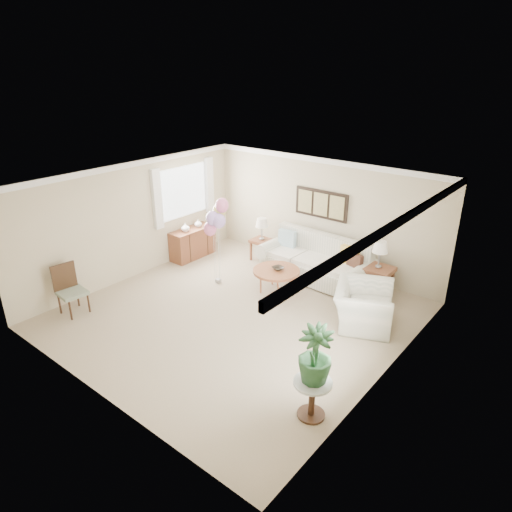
# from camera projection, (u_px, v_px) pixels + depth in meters

# --- Properties ---
(ground_plane) EXTENTS (6.00, 6.00, 0.00)m
(ground_plane) POSITION_uv_depth(u_px,v_px,m) (236.00, 315.00, 8.86)
(ground_plane) COLOR tan
(room_shell) EXTENTS (6.04, 6.04, 2.60)m
(room_shell) POSITION_uv_depth(u_px,v_px,m) (234.00, 234.00, 8.35)
(room_shell) COLOR #B9AC89
(room_shell) RESTS_ON ground
(wall_art_triptych) EXTENTS (1.35, 0.06, 0.65)m
(wall_art_triptych) POSITION_uv_depth(u_px,v_px,m) (321.00, 204.00, 10.37)
(wall_art_triptych) COLOR black
(wall_art_triptych) RESTS_ON ground
(sofa) EXTENTS (2.70, 1.06, 0.99)m
(sofa) POSITION_uv_depth(u_px,v_px,m) (317.00, 262.00, 10.22)
(sofa) COLOR beige
(sofa) RESTS_ON ground
(end_table_left) EXTENTS (0.50, 0.45, 0.54)m
(end_table_left) POSITION_uv_depth(u_px,v_px,m) (262.00, 243.00, 11.15)
(end_table_left) COLOR brown
(end_table_left) RESTS_ON ground
(end_table_right) EXTENTS (0.61, 0.55, 0.66)m
(end_table_right) POSITION_uv_depth(u_px,v_px,m) (378.00, 272.00, 9.36)
(end_table_right) COLOR brown
(end_table_right) RESTS_ON ground
(lamp_left) EXTENTS (0.31, 0.31, 0.55)m
(lamp_left) POSITION_uv_depth(u_px,v_px,m) (262.00, 223.00, 10.95)
(lamp_left) COLOR gray
(lamp_left) RESTS_ON end_table_left
(lamp_right) EXTENTS (0.32, 0.32, 0.57)m
(lamp_right) POSITION_uv_depth(u_px,v_px,m) (380.00, 248.00, 9.15)
(lamp_right) COLOR gray
(lamp_right) RESTS_ON end_table_right
(coffee_table) EXTENTS (1.00, 1.00, 0.50)m
(coffee_table) POSITION_uv_depth(u_px,v_px,m) (276.00, 272.00, 9.60)
(coffee_table) COLOR #9D5D3D
(coffee_table) RESTS_ON ground
(decor_bowl) EXTENTS (0.28, 0.28, 0.06)m
(decor_bowl) POSITION_uv_depth(u_px,v_px,m) (278.00, 268.00, 9.59)
(decor_bowl) COLOR #2B241C
(decor_bowl) RESTS_ON coffee_table
(armchair) EXTENTS (1.40, 1.48, 0.76)m
(armchair) POSITION_uv_depth(u_px,v_px,m) (363.00, 306.00, 8.42)
(armchair) COLOR beige
(armchair) RESTS_ON ground
(side_table) EXTENTS (0.53, 0.53, 0.58)m
(side_table) POSITION_uv_depth(u_px,v_px,m) (312.00, 390.00, 6.17)
(side_table) COLOR silver
(side_table) RESTS_ON ground
(potted_plant) EXTENTS (0.59, 0.59, 0.83)m
(potted_plant) POSITION_uv_depth(u_px,v_px,m) (315.00, 355.00, 5.98)
(potted_plant) COLOR #204F28
(potted_plant) RESTS_ON side_table
(accent_chair) EXTENTS (0.53, 0.53, 0.99)m
(accent_chair) POSITION_uv_depth(u_px,v_px,m) (70.00, 288.00, 8.79)
(accent_chair) COLOR gray
(accent_chair) RESTS_ON ground
(credenza) EXTENTS (0.46, 1.20, 0.74)m
(credenza) POSITION_uv_depth(u_px,v_px,m) (193.00, 243.00, 11.39)
(credenza) COLOR brown
(credenza) RESTS_ON ground
(vase_white) EXTENTS (0.23, 0.23, 0.21)m
(vase_white) POSITION_uv_depth(u_px,v_px,m) (185.00, 227.00, 11.03)
(vase_white) COLOR white
(vase_white) RESTS_ON credenza
(vase_sage) EXTENTS (0.20, 0.20, 0.19)m
(vase_sage) POSITION_uv_depth(u_px,v_px,m) (198.00, 223.00, 11.34)
(vase_sage) COLOR silver
(vase_sage) RESTS_ON credenza
(balloon_cluster) EXTENTS (0.53, 0.49, 1.94)m
(balloon_cluster) POSITION_uv_depth(u_px,v_px,m) (217.00, 217.00, 9.57)
(balloon_cluster) COLOR gray
(balloon_cluster) RESTS_ON ground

